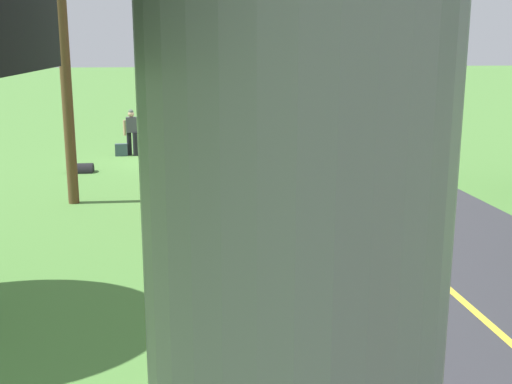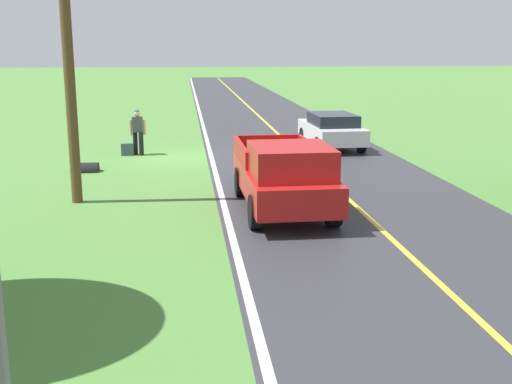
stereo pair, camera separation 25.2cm
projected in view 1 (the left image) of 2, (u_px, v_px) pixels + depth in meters
The scene contains 10 objects.
ground_plane at pixel (171, 158), 23.58m from camera, with size 200.00×200.00×0.00m, color #4C7F38.
road_surface at pixel (296, 155), 24.19m from camera, with size 7.21×120.00×0.00m, color #333338.
lane_edge_line at pixel (206, 157), 23.75m from camera, with size 0.16×117.60×0.00m, color silver.
lane_centre_line at pixel (296, 155), 24.19m from camera, with size 0.14×117.60×0.00m, color gold.
hitchhiker_walking at pixel (132, 130), 24.05m from camera, with size 0.62×0.51×1.75m.
suitcase_carried at pixel (121, 150), 24.06m from camera, with size 0.20×0.46×0.46m, color #384C56.
pickup_truck_passing at pixel (283, 174), 15.84m from camera, with size 2.16×5.43×1.82m.
sedan_near_oncoming at pixel (325, 129), 25.90m from camera, with size 2.03×4.45×1.41m.
utility_pole_roadside at pixel (64, 50), 16.04m from camera, with size 0.28×0.28×7.99m, color brown.
drainage_culvert at pixel (81, 172), 21.02m from camera, with size 0.60×0.60×0.80m, color black.
Camera 1 is at (-0.06, 23.47, 4.11)m, focal length 44.59 mm.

